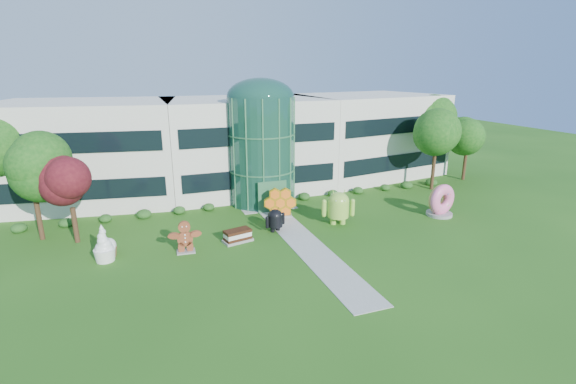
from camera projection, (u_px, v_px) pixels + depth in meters
name	position (u px, v px, depth m)	size (l,w,h in m)	color
ground	(313.00, 251.00, 28.93)	(140.00, 140.00, 0.00)	#215114
building	(245.00, 143.00, 43.79)	(46.00, 15.00, 9.30)	beige
atrium	(261.00, 151.00, 38.33)	(6.00, 6.00, 9.80)	#194738
walkway	(302.00, 240.00, 30.72)	(2.40, 20.00, 0.04)	#9E9E93
tree_red	(72.00, 203.00, 29.65)	(4.00, 4.00, 6.00)	#3F0C14
trees_backdrop	(258.00, 157.00, 39.42)	(52.00, 8.00, 8.40)	#114612
android_green	(338.00, 205.00, 33.61)	(2.80, 1.87, 3.17)	#8FC63F
android_black	(275.00, 219.00, 32.22)	(1.84, 1.23, 2.09)	black
donut	(441.00, 200.00, 35.64)	(2.73, 1.31, 2.84)	#F15B9D
gingerbread	(185.00, 237.00, 28.49)	(2.49, 0.96, 2.30)	brown
ice_cream_sandwich	(238.00, 236.00, 30.42)	(2.12, 1.06, 0.94)	black
honeycomb	(280.00, 204.00, 35.45)	(2.91, 1.04, 2.28)	orange
froyo	(103.00, 243.00, 27.16)	(1.47, 1.47, 2.52)	white
cupcake	(108.00, 247.00, 27.93)	(1.12, 1.12, 1.34)	white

